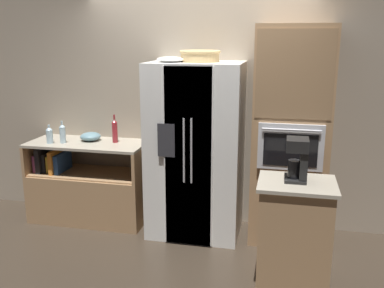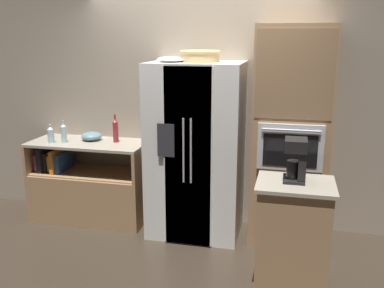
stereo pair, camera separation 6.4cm
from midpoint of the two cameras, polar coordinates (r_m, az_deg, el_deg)
The scene contains 13 objects.
ground_plane at distance 4.80m, azimuth 0.26°, elevation -11.72°, with size 20.00×20.00×0.00m, color #382D23.
wall_back at distance 4.80m, azimuth 1.49°, elevation 5.83°, with size 12.00×0.06×2.80m.
counter_left at distance 5.17m, azimuth -13.16°, elevation -6.01°, with size 1.33×0.59×0.93m.
refrigerator at distance 4.52m, azimuth 0.89°, elevation -0.88°, with size 0.97×0.74×1.85m.
wall_oven at distance 4.44m, azimuth 13.44°, elevation 0.91°, with size 0.75×0.65×2.21m.
island_counter at distance 3.76m, azimuth 13.74°, elevation -11.82°, with size 0.63×0.52×0.95m.
wicker_basket at distance 4.39m, azimuth 1.53°, elevation 11.71°, with size 0.41×0.41×0.12m.
fruit_bowl at distance 4.37m, azimuth -2.39°, elevation 11.23°, with size 0.29×0.29×0.06m.
bottle_tall at distance 5.01m, azimuth -16.39°, elevation 1.44°, with size 0.07×0.07×0.25m.
bottle_short at distance 5.05m, azimuth -17.99°, elevation 1.24°, with size 0.07×0.07×0.21m.
bottle_wide at distance 4.90m, azimuth -9.79°, elevation 1.80°, with size 0.06×0.06×0.32m.
mixing_bowl at distance 5.06m, azimuth -12.90°, elevation 1.03°, with size 0.23×0.23×0.10m.
coffee_maker at distance 3.55m, azimuth 14.42°, elevation -1.84°, with size 0.17×0.21×0.35m.
Camera 2 is at (1.01, -4.20, 2.10)m, focal length 40.00 mm.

